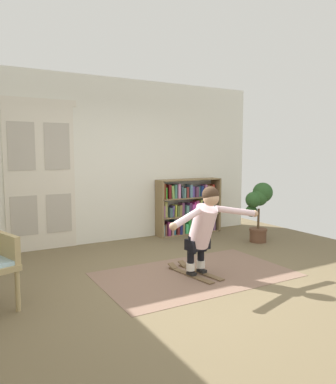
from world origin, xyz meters
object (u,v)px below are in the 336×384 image
Objects in this scene: person_skier at (204,225)px; skis_pair at (194,272)px; potted_plant at (259,204)px; bookshelf at (188,208)px.

skis_pair is at bearing 98.58° from person_skier.
person_skier is at bearing -81.42° from skis_pair.
potted_plant is 1.24× the size of skis_pair.
person_skier reaches higher than bookshelf.
potted_plant is 0.72× the size of person_skier.
person_skier reaches higher than skis_pair.
skis_pair is at bearing -120.48° from bookshelf.
person_skier reaches higher than potted_plant.
bookshelf is 1.58× the size of skis_pair.
skis_pair is at bearing -154.58° from potted_plant.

